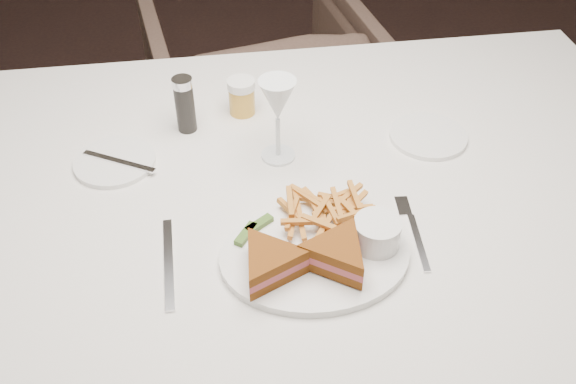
# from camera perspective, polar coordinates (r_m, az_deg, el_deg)

# --- Properties ---
(ground) EXTENTS (5.00, 5.00, 0.00)m
(ground) POSITION_cam_1_polar(r_m,az_deg,el_deg) (1.88, -12.14, -15.47)
(ground) COLOR black
(ground) RESTS_ON ground
(table) EXTENTS (1.69, 1.19, 0.75)m
(table) POSITION_cam_1_polar(r_m,az_deg,el_deg) (1.48, -0.15, -11.13)
(table) COLOR silver
(table) RESTS_ON ground
(chair_far) EXTENTS (0.82, 0.79, 0.72)m
(chair_far) POSITION_cam_1_polar(r_m,az_deg,el_deg) (2.24, -2.60, 9.38)
(chair_far) COLOR #48352C
(chair_far) RESTS_ON ground
(table_setting) EXTENTS (0.80, 0.61, 0.18)m
(table_setting) POSITION_cam_1_polar(r_m,az_deg,el_deg) (1.13, 0.89, -0.91)
(table_setting) COLOR white
(table_setting) RESTS_ON table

